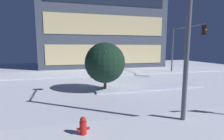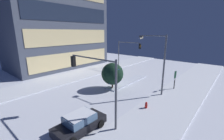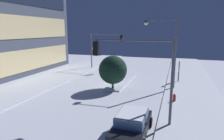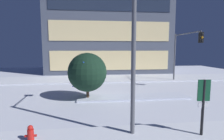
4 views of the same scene
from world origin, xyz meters
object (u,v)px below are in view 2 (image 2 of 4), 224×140
at_px(street_lamp_arched, 157,56).
at_px(fire_hydrant, 146,106).
at_px(car_near, 80,123).
at_px(decorated_tree_median, 112,74).
at_px(traffic_light_corner_far_right, 127,50).
at_px(parking_info_sign, 175,78).
at_px(traffic_light_corner_near_left, 95,76).

xyz_separation_m(street_lamp_arched, fire_hydrant, (-4.35, -1.16, -4.54)).
xyz_separation_m(car_near, fire_hydrant, (6.65, -2.37, -0.32)).
bearing_deg(fire_hydrant, decorated_tree_median, 71.15).
height_order(traffic_light_corner_far_right, parking_info_sign, traffic_light_corner_far_right).
xyz_separation_m(street_lamp_arched, decorated_tree_median, (-2.14, 5.30, -2.77)).
distance_m(car_near, parking_info_sign, 14.36).
bearing_deg(traffic_light_corner_far_right, parking_info_sign, -25.01).
bearing_deg(decorated_tree_median, traffic_light_corner_far_right, 24.83).
bearing_deg(fire_hydrant, parking_info_sign, -2.56).
xyz_separation_m(traffic_light_corner_far_right, fire_hydrant, (-12.90, -11.40, -3.79)).
distance_m(car_near, street_lamp_arched, 11.84).
height_order(car_near, traffic_light_corner_far_right, traffic_light_corner_far_right).
relative_size(street_lamp_arched, parking_info_sign, 2.84).
xyz_separation_m(traffic_light_corner_near_left, parking_info_sign, (12.18, -2.83, -2.50)).
height_order(parking_info_sign, decorated_tree_median, decorated_tree_median).
bearing_deg(street_lamp_arched, traffic_light_corner_far_right, -42.30).
bearing_deg(car_near, traffic_light_corner_near_left, 4.31).
xyz_separation_m(fire_hydrant, decorated_tree_median, (2.21, 6.46, 1.77)).
xyz_separation_m(traffic_light_corner_far_right, decorated_tree_median, (-10.69, -4.95, -2.02)).
relative_size(traffic_light_corner_near_left, fire_hydrant, 7.29).
bearing_deg(parking_info_sign, decorated_tree_median, 41.78).
bearing_deg(fire_hydrant, traffic_light_corner_far_right, 41.49).
bearing_deg(parking_info_sign, traffic_light_corner_far_right, -20.75).
height_order(car_near, fire_hydrant, car_near).
bearing_deg(decorated_tree_median, parking_info_sign, -52.48).
bearing_deg(fire_hydrant, car_near, 160.39).
height_order(traffic_light_corner_near_left, parking_info_sign, traffic_light_corner_near_left).
distance_m(parking_info_sign, decorated_tree_median, 8.57).
height_order(fire_hydrant, decorated_tree_median, decorated_tree_median).
relative_size(car_near, traffic_light_corner_near_left, 0.75).
height_order(traffic_light_corner_far_right, fire_hydrant, traffic_light_corner_far_right).
height_order(traffic_light_corner_near_left, street_lamp_arched, street_lamp_arched).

